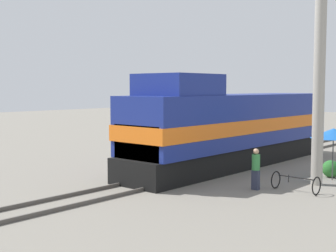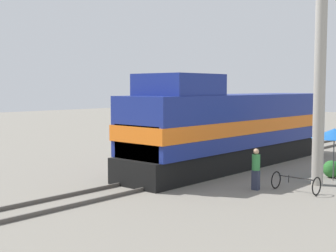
{
  "view_description": "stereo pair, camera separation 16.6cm",
  "coord_description": "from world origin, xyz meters",
  "px_view_note": "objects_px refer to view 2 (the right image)",
  "views": [
    {
      "loc": [
        13.85,
        -19.07,
        4.21
      ],
      "look_at": [
        1.2,
        -4.64,
        2.63
      ],
      "focal_mm": 50.0,
      "sensor_mm": 36.0,
      "label": 1
    },
    {
      "loc": [
        13.98,
        -18.96,
        4.21
      ],
      "look_at": [
        1.2,
        -4.64,
        2.63
      ],
      "focal_mm": 50.0,
      "sensor_mm": 36.0,
      "label": 2
    }
  ],
  "objects_px": {
    "locomotive": "(231,128)",
    "bicycle": "(296,183)",
    "utility_pole": "(320,61)",
    "person_bystander": "(256,168)",
    "vendor_umbrella": "(334,133)"
  },
  "relations": [
    {
      "from": "locomotive",
      "to": "bicycle",
      "type": "relative_size",
      "value": 8.32
    },
    {
      "from": "locomotive",
      "to": "utility_pole",
      "type": "xyz_separation_m",
      "value": [
        5.49,
        -1.44,
        3.25
      ]
    },
    {
      "from": "utility_pole",
      "to": "locomotive",
      "type": "bearing_deg",
      "value": 165.28
    },
    {
      "from": "utility_pole",
      "to": "bicycle",
      "type": "relative_size",
      "value": 5.66
    },
    {
      "from": "locomotive",
      "to": "person_bystander",
      "type": "height_order",
      "value": "locomotive"
    },
    {
      "from": "locomotive",
      "to": "person_bystander",
      "type": "distance_m",
      "value": 5.85
    },
    {
      "from": "vendor_umbrella",
      "to": "person_bystander",
      "type": "relative_size",
      "value": 1.39
    },
    {
      "from": "utility_pole",
      "to": "vendor_umbrella",
      "type": "xyz_separation_m",
      "value": [
        0.13,
        1.41,
        -3.19
      ]
    },
    {
      "from": "person_bystander",
      "to": "utility_pole",
      "type": "bearing_deg",
      "value": 60.91
    },
    {
      "from": "vendor_umbrella",
      "to": "person_bystander",
      "type": "height_order",
      "value": "vendor_umbrella"
    },
    {
      "from": "locomotive",
      "to": "bicycle",
      "type": "bearing_deg",
      "value": -31.63
    },
    {
      "from": "person_bystander",
      "to": "locomotive",
      "type": "bearing_deg",
      "value": 134.61
    },
    {
      "from": "bicycle",
      "to": "locomotive",
      "type": "bearing_deg",
      "value": -119.6
    },
    {
      "from": "utility_pole",
      "to": "person_bystander",
      "type": "bearing_deg",
      "value": -119.09
    },
    {
      "from": "locomotive",
      "to": "person_bystander",
      "type": "bearing_deg",
      "value": -45.39
    }
  ]
}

